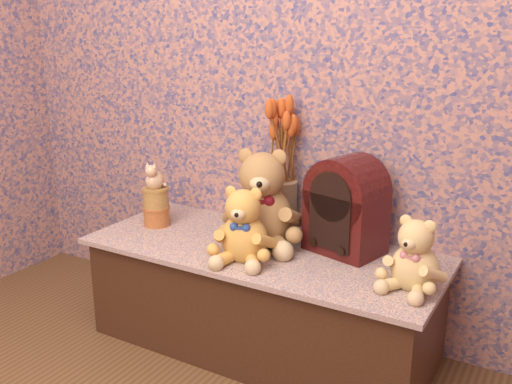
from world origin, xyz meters
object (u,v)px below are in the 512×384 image
at_px(teddy_medium, 244,220).
at_px(cat_figurine, 155,175).
at_px(teddy_small, 416,250).
at_px(ceramic_vase, 281,206).
at_px(teddy_large, 263,193).
at_px(cathedral_radio, 346,205).
at_px(biscuit_tin_lower, 157,216).

relative_size(teddy_medium, cat_figurine, 2.45).
bearing_deg(cat_figurine, teddy_medium, -27.36).
bearing_deg(teddy_small, ceramic_vase, 168.90).
xyz_separation_m(teddy_large, teddy_small, (0.64, -0.11, -0.07)).
xyz_separation_m(teddy_large, cathedral_radio, (0.32, 0.08, -0.02)).
bearing_deg(cathedral_radio, teddy_medium, -124.30).
height_order(teddy_medium, ceramic_vase, teddy_medium).
bearing_deg(teddy_medium, ceramic_vase, 79.34).
height_order(cathedral_radio, cat_figurine, cathedral_radio).
relative_size(teddy_large, teddy_medium, 1.37).
height_order(teddy_large, cat_figurine, teddy_large).
distance_m(teddy_large, cat_figurine, 0.50).
xyz_separation_m(teddy_small, cat_figurine, (-1.14, 0.06, 0.10)).
height_order(teddy_large, ceramic_vase, teddy_large).
height_order(ceramic_vase, cat_figurine, cat_figurine).
xyz_separation_m(teddy_large, biscuit_tin_lower, (-0.50, -0.05, -0.17)).
bearing_deg(teddy_large, cat_figurine, 162.22).
bearing_deg(ceramic_vase, teddy_small, -22.61).
height_order(biscuit_tin_lower, cat_figurine, cat_figurine).
bearing_deg(teddy_large, teddy_medium, -106.03).
distance_m(teddy_large, ceramic_vase, 0.18).
relative_size(teddy_small, biscuit_tin_lower, 2.36).
relative_size(teddy_medium, teddy_small, 1.13).
distance_m(cathedral_radio, ceramic_vase, 0.33).
bearing_deg(teddy_medium, biscuit_tin_lower, 152.10).
relative_size(teddy_medium, cathedral_radio, 0.80).
xyz_separation_m(biscuit_tin_lower, cat_figurine, (0.00, 0.00, 0.19)).
xyz_separation_m(cathedral_radio, biscuit_tin_lower, (-0.82, -0.13, -0.15)).
distance_m(cathedral_radio, cat_figurine, 0.83).
distance_m(teddy_medium, teddy_small, 0.62).
height_order(teddy_large, biscuit_tin_lower, teddy_large).
height_order(teddy_small, cathedral_radio, cathedral_radio).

